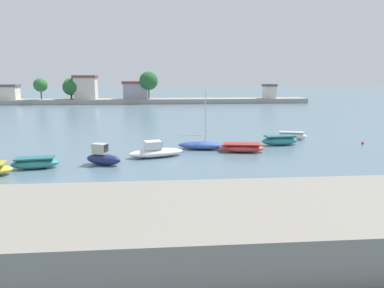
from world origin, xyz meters
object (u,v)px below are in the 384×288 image
(mooring_buoy_2, at_px, (248,145))
(mooring_buoy_4, at_px, (363,143))
(moored_boat_7, at_px, (291,136))
(moored_boat_2, at_px, (103,157))
(moored_boat_3, at_px, (156,151))
(moored_boat_4, at_px, (202,145))
(moored_boat_1, at_px, (35,163))
(moored_boat_5, at_px, (242,148))
(moored_boat_6, at_px, (280,140))

(mooring_buoy_2, bearing_deg, mooring_buoy_4, -0.68)
(moored_boat_7, bearing_deg, moored_boat_2, -138.20)
(moored_boat_3, bearing_deg, mooring_buoy_2, 7.80)
(moored_boat_4, bearing_deg, moored_boat_1, -144.86)
(moored_boat_4, bearing_deg, moored_boat_5, -10.42)
(moored_boat_1, bearing_deg, moored_boat_4, 14.89)
(moored_boat_2, relative_size, moored_boat_7, 0.89)
(moored_boat_1, bearing_deg, moored_boat_5, 5.90)
(moored_boat_2, distance_m, moored_boat_7, 24.14)
(mooring_buoy_4, bearing_deg, moored_boat_7, 152.56)
(moored_boat_1, xyz_separation_m, mooring_buoy_4, (34.49, 7.79, -0.32))
(mooring_buoy_2, bearing_deg, moored_boat_5, -115.62)
(moored_boat_6, xyz_separation_m, mooring_buoy_4, (9.89, -0.36, -0.38))
(moored_boat_2, height_order, moored_boat_6, moored_boat_2)
(moored_boat_4, distance_m, mooring_buoy_4, 19.20)
(moored_boat_7, height_order, mooring_buoy_4, moored_boat_7)
(moored_boat_3, height_order, moored_boat_4, moored_boat_4)
(moored_boat_6, relative_size, mooring_buoy_4, 13.99)
(moored_boat_3, xyz_separation_m, mooring_buoy_2, (10.43, 4.48, -0.42))
(mooring_buoy_2, bearing_deg, moored_boat_6, 3.00)
(moored_boat_3, bearing_deg, moored_boat_1, -176.99)
(moored_boat_6, bearing_deg, moored_boat_3, -165.65)
(moored_boat_3, height_order, moored_boat_6, moored_boat_3)
(moored_boat_1, bearing_deg, mooring_buoy_4, 4.23)
(moored_boat_7, xyz_separation_m, mooring_buoy_2, (-6.47, -3.58, -0.34))
(moored_boat_1, distance_m, moored_boat_4, 16.70)
(moored_boat_7, bearing_deg, mooring_buoy_2, -135.78)
(mooring_buoy_4, bearing_deg, moored_boat_3, -169.84)
(moored_boat_1, xyz_separation_m, moored_boat_6, (24.61, 8.15, 0.06))
(moored_boat_1, distance_m, moored_boat_2, 5.74)
(moored_boat_4, distance_m, moored_boat_7, 12.92)
(moored_boat_3, bearing_deg, moored_boat_7, 10.05)
(moored_boat_2, bearing_deg, mooring_buoy_4, 35.15)
(moored_boat_2, relative_size, moored_boat_3, 0.61)
(moored_boat_1, relative_size, moored_boat_4, 0.64)
(moored_boat_2, xyz_separation_m, moored_boat_5, (13.69, 4.23, -0.26))
(moored_boat_7, xyz_separation_m, mooring_buoy_4, (7.21, -3.74, -0.30))
(moored_boat_5, distance_m, mooring_buoy_4, 15.37)
(moored_boat_3, relative_size, moored_boat_6, 1.31)
(moored_boat_2, distance_m, moored_boat_4, 11.29)
(moored_boat_5, height_order, mooring_buoy_4, moored_boat_5)
(moored_boat_5, bearing_deg, mooring_buoy_4, 19.81)
(moored_boat_5, relative_size, moored_boat_7, 1.25)
(moored_boat_7, bearing_deg, moored_boat_6, -113.09)
(moored_boat_2, distance_m, mooring_buoy_4, 29.65)
(moored_boat_1, height_order, moored_boat_7, moored_boat_1)
(moored_boat_1, xyz_separation_m, moored_boat_2, (5.69, 0.75, 0.22))
(moored_boat_6, bearing_deg, mooring_buoy_4, -5.97)
(moored_boat_1, bearing_deg, moored_boat_2, -1.01)
(moored_boat_5, bearing_deg, moored_boat_4, 167.08)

